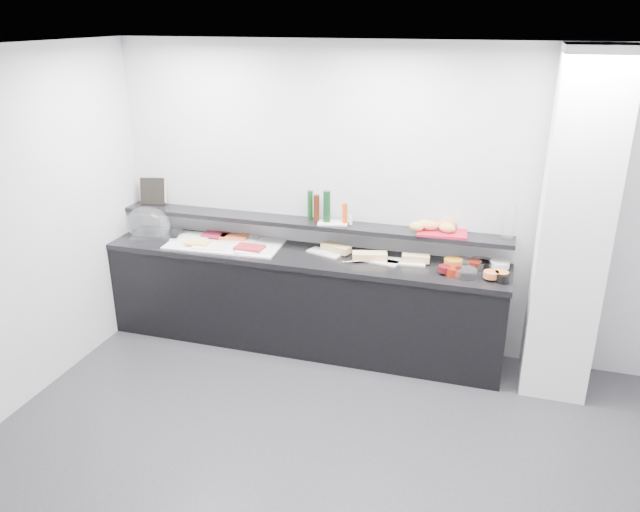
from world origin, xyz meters
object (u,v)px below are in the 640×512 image
(sandwich_plate_mid, at_px, (381,261))
(framed_print, at_px, (152,191))
(condiment_tray, at_px, (333,223))
(cloche_base, at_px, (157,235))
(carafe, at_px, (509,222))
(bread_tray, at_px, (442,232))

(sandwich_plate_mid, height_order, framed_print, framed_print)
(condiment_tray, bearing_deg, cloche_base, 173.33)
(sandwich_plate_mid, xyz_separation_m, carafe, (1.01, 0.19, 0.39))
(framed_print, height_order, condiment_tray, framed_print)
(cloche_base, bearing_deg, sandwich_plate_mid, -14.90)
(framed_print, distance_m, carafe, 3.33)
(cloche_base, xyz_separation_m, framed_print, (-0.15, 0.23, 0.36))
(sandwich_plate_mid, xyz_separation_m, condiment_tray, (-0.48, 0.17, 0.25))
(cloche_base, relative_size, carafe, 1.46)
(cloche_base, xyz_separation_m, condiment_tray, (1.69, 0.17, 0.24))
(carafe, bearing_deg, sandwich_plate_mid, -169.59)
(sandwich_plate_mid, height_order, carafe, carafe)
(sandwich_plate_mid, bearing_deg, condiment_tray, 169.46)
(framed_print, bearing_deg, carafe, -13.93)
(sandwich_plate_mid, bearing_deg, carafe, 19.75)
(sandwich_plate_mid, distance_m, carafe, 1.10)
(bread_tray, bearing_deg, framed_print, 175.01)
(cloche_base, height_order, bread_tray, bread_tray)
(carafe, bearing_deg, cloche_base, -176.76)
(bread_tray, distance_m, carafe, 0.55)
(cloche_base, height_order, sandwich_plate_mid, cloche_base)
(framed_print, xyz_separation_m, condiment_tray, (1.84, -0.06, -0.12))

